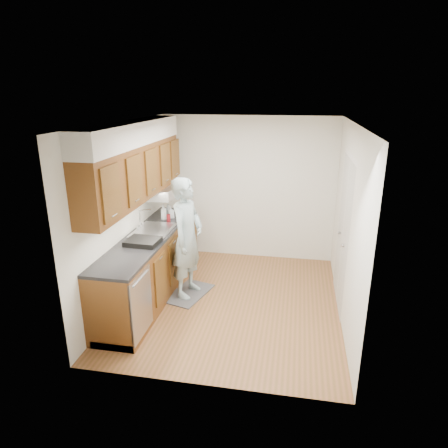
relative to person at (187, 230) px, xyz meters
name	(u,v)px	position (x,y,z in m)	size (l,w,h in m)	color
floor	(232,301)	(0.67, -0.11, -1.01)	(3.50, 3.50, 0.00)	brown
ceiling	(233,123)	(0.67, -0.11, 1.49)	(3.50, 3.50, 0.00)	white
wall_left	(127,213)	(-0.83, -0.11, 0.24)	(0.02, 3.50, 2.50)	silver
wall_right	(348,225)	(2.17, -0.11, 0.24)	(0.02, 3.50, 2.50)	silver
wall_back	(248,189)	(0.67, 1.64, 0.24)	(3.00, 0.02, 2.50)	silver
counter	(150,264)	(-0.53, -0.11, -0.52)	(0.64, 2.80, 1.30)	brown
upper_cabinets	(136,163)	(-0.67, -0.06, 0.94)	(0.47, 2.80, 1.21)	brown
closet_door	(343,234)	(2.15, 0.19, 0.02)	(0.02, 1.22, 2.05)	silver
floor_mat	(189,293)	(0.00, 0.00, -1.00)	(0.47, 0.80, 0.02)	#5F5F62
person	(187,230)	(0.00, 0.00, 0.00)	(0.70, 0.47, 1.98)	#97B2B8
soap_bottle_a	(164,212)	(-0.55, 0.61, 0.06)	(0.10, 0.10, 0.25)	silver
soap_bottle_b	(171,212)	(-0.47, 0.72, 0.03)	(0.09, 0.09, 0.20)	silver
soap_bottle_c	(168,210)	(-0.56, 0.87, 0.02)	(0.14, 0.14, 0.18)	silver
soda_can	(169,218)	(-0.45, 0.54, -0.01)	(0.06, 0.06, 0.11)	maroon
dish_rack	(143,242)	(-0.48, -0.46, -0.03)	(0.43, 0.36, 0.07)	black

